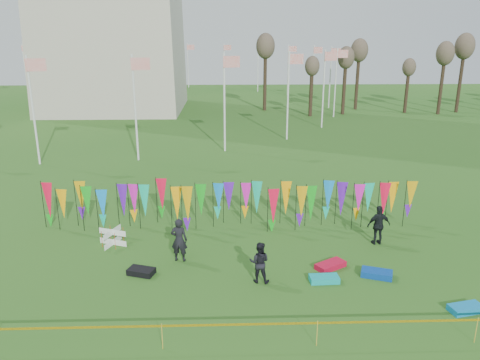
{
  "coord_description": "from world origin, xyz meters",
  "views": [
    {
      "loc": [
        0.02,
        -14.6,
        9.25
      ],
      "look_at": [
        0.69,
        6.0,
        2.9
      ],
      "focal_mm": 35.0,
      "sensor_mm": 36.0,
      "label": 1
    }
  ],
  "objects_px": {
    "person_right": "(379,225)",
    "kite_bag_teal": "(466,308)",
    "kite_bag_turquoise": "(324,279)",
    "kite_bag_blue": "(377,274)",
    "box_kite": "(113,237)",
    "kite_bag_black": "(141,271)",
    "person_left": "(179,240)",
    "kite_bag_red": "(330,265)",
    "person_mid": "(259,262)"
  },
  "relations": [
    {
      "from": "person_right",
      "to": "kite_bag_teal",
      "type": "bearing_deg",
      "value": 96.22
    },
    {
      "from": "kite_bag_turquoise",
      "to": "kite_bag_teal",
      "type": "distance_m",
      "value": 5.07
    },
    {
      "from": "kite_bag_teal",
      "to": "kite_bag_blue",
      "type": "bearing_deg",
      "value": 132.47
    },
    {
      "from": "box_kite",
      "to": "kite_bag_turquoise",
      "type": "distance_m",
      "value": 9.78
    },
    {
      "from": "box_kite",
      "to": "kite_bag_teal",
      "type": "height_order",
      "value": "box_kite"
    },
    {
      "from": "person_right",
      "to": "kite_bag_black",
      "type": "distance_m",
      "value": 10.82
    },
    {
      "from": "kite_bag_teal",
      "to": "person_left",
      "type": "bearing_deg",
      "value": 157.8
    },
    {
      "from": "kite_bag_turquoise",
      "to": "kite_bag_teal",
      "type": "relative_size",
      "value": 0.96
    },
    {
      "from": "person_left",
      "to": "kite_bag_teal",
      "type": "relative_size",
      "value": 1.62
    },
    {
      "from": "box_kite",
      "to": "kite_bag_turquoise",
      "type": "relative_size",
      "value": 0.7
    },
    {
      "from": "person_left",
      "to": "person_right",
      "type": "xyz_separation_m",
      "value": [
        9.03,
        1.4,
        -0.03
      ]
    },
    {
      "from": "kite_bag_red",
      "to": "person_left",
      "type": "bearing_deg",
      "value": 172.03
    },
    {
      "from": "kite_bag_blue",
      "to": "person_mid",
      "type": "bearing_deg",
      "value": -177.06
    },
    {
      "from": "kite_bag_red",
      "to": "kite_bag_black",
      "type": "xyz_separation_m",
      "value": [
        -7.79,
        -0.28,
        0.0
      ]
    },
    {
      "from": "kite_bag_red",
      "to": "kite_bag_black",
      "type": "bearing_deg",
      "value": -177.93
    },
    {
      "from": "person_left",
      "to": "kite_bag_turquoise",
      "type": "xyz_separation_m",
      "value": [
        5.84,
        -2.0,
        -0.85
      ]
    },
    {
      "from": "person_mid",
      "to": "kite_bag_turquoise",
      "type": "xyz_separation_m",
      "value": [
        2.56,
        -0.09,
        -0.72
      ]
    },
    {
      "from": "box_kite",
      "to": "person_mid",
      "type": "distance_m",
      "value": 7.44
    },
    {
      "from": "person_mid",
      "to": "kite_bag_turquoise",
      "type": "height_order",
      "value": "person_mid"
    },
    {
      "from": "box_kite",
      "to": "person_right",
      "type": "relative_size",
      "value": 0.42
    },
    {
      "from": "person_right",
      "to": "kite_bag_blue",
      "type": "distance_m",
      "value": 3.33
    },
    {
      "from": "kite_bag_red",
      "to": "kite_bag_teal",
      "type": "distance_m",
      "value": 5.26
    },
    {
      "from": "box_kite",
      "to": "kite_bag_red",
      "type": "distance_m",
      "value": 9.9
    },
    {
      "from": "person_right",
      "to": "kite_bag_blue",
      "type": "xyz_separation_m",
      "value": [
        -0.99,
        -3.07,
        -0.81
      ]
    },
    {
      "from": "kite_bag_blue",
      "to": "kite_bag_turquoise",
      "type": "bearing_deg",
      "value": -171.34
    },
    {
      "from": "person_mid",
      "to": "kite_bag_teal",
      "type": "distance_m",
      "value": 7.51
    },
    {
      "from": "box_kite",
      "to": "kite_bag_blue",
      "type": "bearing_deg",
      "value": -16.44
    },
    {
      "from": "person_left",
      "to": "kite_bag_blue",
      "type": "xyz_separation_m",
      "value": [
        8.04,
        -1.67,
        -0.84
      ]
    },
    {
      "from": "box_kite",
      "to": "person_mid",
      "type": "height_order",
      "value": "person_mid"
    },
    {
      "from": "person_mid",
      "to": "kite_bag_blue",
      "type": "distance_m",
      "value": 4.81
    },
    {
      "from": "person_right",
      "to": "person_mid",
      "type": "bearing_deg",
      "value": 22.61
    },
    {
      "from": "person_left",
      "to": "kite_bag_red",
      "type": "xyz_separation_m",
      "value": [
        6.34,
        -0.89,
        -0.84
      ]
    },
    {
      "from": "box_kite",
      "to": "person_mid",
      "type": "relative_size",
      "value": 0.48
    },
    {
      "from": "kite_bag_teal",
      "to": "box_kite",
      "type": "bearing_deg",
      "value": 156.59
    },
    {
      "from": "box_kite",
      "to": "person_mid",
      "type": "xyz_separation_m",
      "value": [
        6.51,
        -3.57,
        0.44
      ]
    },
    {
      "from": "kite_bag_teal",
      "to": "kite_bag_black",
      "type": "bearing_deg",
      "value": 165.46
    },
    {
      "from": "kite_bag_red",
      "to": "kite_bag_teal",
      "type": "xyz_separation_m",
      "value": [
        4.06,
        -3.35,
        -0.01
      ]
    },
    {
      "from": "person_right",
      "to": "kite_bag_blue",
      "type": "relative_size",
      "value": 1.56
    },
    {
      "from": "box_kite",
      "to": "kite_bag_teal",
      "type": "bearing_deg",
      "value": -23.41
    },
    {
      "from": "person_right",
      "to": "kite_bag_red",
      "type": "bearing_deg",
      "value": 32.99
    },
    {
      "from": "person_right",
      "to": "kite_bag_teal",
      "type": "height_order",
      "value": "person_right"
    },
    {
      "from": "person_mid",
      "to": "kite_bag_black",
      "type": "bearing_deg",
      "value": 2.92
    },
    {
      "from": "kite_bag_turquoise",
      "to": "kite_bag_blue",
      "type": "relative_size",
      "value": 0.95
    },
    {
      "from": "person_left",
      "to": "person_right",
      "type": "height_order",
      "value": "person_left"
    },
    {
      "from": "box_kite",
      "to": "kite_bag_black",
      "type": "relative_size",
      "value": 0.76
    },
    {
      "from": "kite_bag_red",
      "to": "person_right",
      "type": "bearing_deg",
      "value": 40.37
    },
    {
      "from": "box_kite",
      "to": "kite_bag_blue",
      "type": "height_order",
      "value": "box_kite"
    },
    {
      "from": "person_left",
      "to": "box_kite",
      "type": "bearing_deg",
      "value": -18.4
    },
    {
      "from": "box_kite",
      "to": "kite_bag_teal",
      "type": "relative_size",
      "value": 0.67
    },
    {
      "from": "person_left",
      "to": "kite_bag_black",
      "type": "distance_m",
      "value": 2.05
    }
  ]
}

